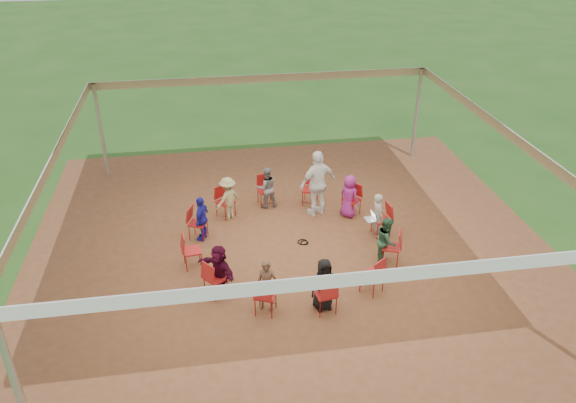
{
  "coord_description": "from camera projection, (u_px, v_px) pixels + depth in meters",
  "views": [
    {
      "loc": [
        -1.95,
        -11.57,
        7.85
      ],
      "look_at": [
        -0.03,
        0.3,
        1.23
      ],
      "focal_mm": 35.0,
      "sensor_mm": 36.0,
      "label": 1
    }
  ],
  "objects": [
    {
      "name": "chair_3",
      "position": [
        266.0,
        191.0,
        15.89
      ],
      "size": [
        0.48,
        0.49,
        0.9
      ],
      "primitive_type": null,
      "rotation": [
        0.0,
        0.0,
        -3.01
      ],
      "color": "#AA1917",
      "rests_on": "ground"
    },
    {
      "name": "person_seated_2",
      "position": [
        267.0,
        187.0,
        15.71
      ],
      "size": [
        0.63,
        0.42,
        1.22
      ],
      "primitive_type": "imported",
      "rotation": [
        0.0,
        0.0,
        -3.01
      ],
      "color": "slate",
      "rests_on": "ground"
    },
    {
      "name": "tent",
      "position": [
        291.0,
        164.0,
        12.92
      ],
      "size": [
        10.33,
        10.33,
        3.0
      ],
      "color": "#B2B2B7",
      "rests_on": "ground"
    },
    {
      "name": "person_seated_4",
      "position": [
        202.0,
        218.0,
        14.22
      ],
      "size": [
        0.61,
        0.8,
        1.22
      ],
      "primitive_type": "imported",
      "rotation": [
        0.0,
        0.0,
        -1.96
      ],
      "color": "#201F9E",
      "rests_on": "ground"
    },
    {
      "name": "person_seated_1",
      "position": [
        349.0,
        196.0,
        15.25
      ],
      "size": [
        0.63,
        0.67,
        1.22
      ],
      "primitive_type": "imported",
      "rotation": [
        0.0,
        0.0,
        2.23
      ],
      "color": "#95237B",
      "rests_on": "ground"
    },
    {
      "name": "chair_4",
      "position": [
        225.0,
        202.0,
        15.3
      ],
      "size": [
        0.6,
        0.61,
        0.9
      ],
      "primitive_type": null,
      "rotation": [
        0.0,
        0.0,
        -2.48
      ],
      "color": "#AA1917",
      "rests_on": "ground"
    },
    {
      "name": "person_seated_3",
      "position": [
        228.0,
        198.0,
        15.15
      ],
      "size": [
        0.86,
        0.79,
        1.22
      ],
      "primitive_type": "imported",
      "rotation": [
        0.0,
        0.0,
        -2.48
      ],
      "color": "tan",
      "rests_on": "ground"
    },
    {
      "name": "standing_person",
      "position": [
        318.0,
        183.0,
        15.18
      ],
      "size": [
        1.24,
        0.92,
        1.89
      ],
      "primitive_type": "imported",
      "rotation": [
        0.0,
        0.0,
        3.5
      ],
      "color": "white",
      "rests_on": "ground"
    },
    {
      "name": "person_seated_8",
      "position": [
        387.0,
        241.0,
        13.31
      ],
      "size": [
        0.54,
        0.68,
        1.22
      ],
      "primitive_type": "imported",
      "rotation": [
        0.0,
        0.0,
        1.18
      ],
      "color": "#265033",
      "rests_on": "ground"
    },
    {
      "name": "cable_coil",
      "position": [
        303.0,
        242.0,
        14.33
      ],
      "size": [
        0.29,
        0.29,
        0.03
      ],
      "rotation": [
        0.0,
        0.0,
        -0.05
      ],
      "color": "black",
      "rests_on": "ground"
    },
    {
      "name": "person_seated_6",
      "position": [
        267.0,
        286.0,
        11.78
      ],
      "size": [
        0.52,
        0.44,
        1.22
      ],
      "primitive_type": "imported",
      "rotation": [
        0.0,
        0.0,
        -0.39
      ],
      "color": "brown",
      "rests_on": "ground"
    },
    {
      "name": "chair_8",
      "position": [
        265.0,
        295.0,
        11.76
      ],
      "size": [
        0.56,
        0.57,
        0.9
      ],
      "primitive_type": null,
      "rotation": [
        0.0,
        0.0,
        -0.39
      ],
      "color": "#AA1917",
      "rests_on": "ground"
    },
    {
      "name": "chair_10",
      "position": [
        372.0,
        275.0,
        12.38
      ],
      "size": [
        0.6,
        0.61,
        0.9
      ],
      "primitive_type": null,
      "rotation": [
        0.0,
        0.0,
        0.66
      ],
      "color": "#AA1917",
      "rests_on": "ground"
    },
    {
      "name": "ground",
      "position": [
        291.0,
        250.0,
        14.06
      ],
      "size": [
        80.0,
        80.0,
        0.0
      ],
      "primitive_type": "plane",
      "color": "#255119",
      "rests_on": "ground"
    },
    {
      "name": "laptop",
      "position": [
        372.0,
        217.0,
        14.34
      ],
      "size": [
        0.29,
        0.34,
        0.21
      ],
      "rotation": [
        0.0,
        0.0,
        1.71
      ],
      "color": "#B7B7BC",
      "rests_on": "ground"
    },
    {
      "name": "chair_11",
      "position": [
        391.0,
        247.0,
        13.36
      ],
      "size": [
        0.57,
        0.56,
        0.9
      ],
      "primitive_type": null,
      "rotation": [
        0.0,
        0.0,
        1.18
      ],
      "color": "#AA1917",
      "rests_on": "ground"
    },
    {
      "name": "dirt_patch",
      "position": [
        291.0,
        250.0,
        14.06
      ],
      "size": [
        13.0,
        13.0,
        0.0
      ],
      "primitive_type": "plane",
      "color": "brown",
      "rests_on": "ground"
    },
    {
      "name": "chair_1",
      "position": [
        351.0,
        200.0,
        15.41
      ],
      "size": [
        0.61,
        0.6,
        0.9
      ],
      "primitive_type": null,
      "rotation": [
        0.0,
        0.0,
        2.23
      ],
      "color": "#AA1917",
      "rests_on": "ground"
    },
    {
      "name": "chair_2",
      "position": [
        310.0,
        190.0,
        15.93
      ],
      "size": [
        0.56,
        0.57,
        0.9
      ],
      "primitive_type": null,
      "rotation": [
        0.0,
        0.0,
        2.75
      ],
      "color": "#AA1917",
      "rests_on": "ground"
    },
    {
      "name": "chair_9",
      "position": [
        326.0,
        294.0,
        11.8
      ],
      "size": [
        0.48,
        0.49,
        0.9
      ],
      "primitive_type": null,
      "rotation": [
        0.0,
        0.0,
        0.14
      ],
      "color": "#AA1917",
      "rests_on": "ground"
    },
    {
      "name": "person_seated_0",
      "position": [
        378.0,
        215.0,
        14.36
      ],
      "size": [
        0.35,
        0.48,
        1.22
      ],
      "primitive_type": "imported",
      "rotation": [
        0.0,
        0.0,
        1.71
      ],
      "color": "#A7A394",
      "rests_on": "ground"
    },
    {
      "name": "chair_6",
      "position": [
        192.0,
        251.0,
        13.22
      ],
      "size": [
        0.49,
        0.48,
        0.9
      ],
      "primitive_type": null,
      "rotation": [
        0.0,
        0.0,
        -1.43
      ],
      "color": "#AA1917",
      "rests_on": "ground"
    },
    {
      "name": "person_seated_7",
      "position": [
        324.0,
        284.0,
        11.82
      ],
      "size": [
        0.63,
        0.41,
        1.22
      ],
      "primitive_type": "imported",
      "rotation": [
        0.0,
        0.0,
        0.14
      ],
      "color": "black",
      "rests_on": "ground"
    },
    {
      "name": "chair_7",
      "position": [
        215.0,
        278.0,
        12.28
      ],
      "size": [
        0.61,
        0.6,
        0.9
      ],
      "primitive_type": null,
      "rotation": [
        0.0,
        0.0,
        -0.91
      ],
      "color": "#AA1917",
      "rests_on": "ground"
    },
    {
      "name": "person_seated_5",
      "position": [
        219.0,
        270.0,
        12.28
      ],
      "size": [
        1.02,
        1.15,
        1.22
      ],
      "primitive_type": "imported",
      "rotation": [
        0.0,
        0.0,
        -0.91
      ],
      "color": "#3D071D",
      "rests_on": "ground"
    },
    {
      "name": "chair_5",
      "position": [
        198.0,
        223.0,
        14.33
      ],
      "size": [
        0.57,
        0.56,
        0.9
      ],
      "primitive_type": null,
      "rotation": [
        0.0,
        0.0,
        -1.96
      ],
      "color": "#AA1917",
      "rests_on": "ground"
    },
    {
      "name": "chair_0",
      "position": [
        381.0,
        220.0,
        14.47
      ],
      "size": [
        0.49,
        0.48,
        0.9
      ],
      "primitive_type": null,
      "rotation": [
        0.0,
        0.0,
        1.71
      ],
      "color": "#AA1917",
      "rests_on": "ground"
    }
  ]
}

